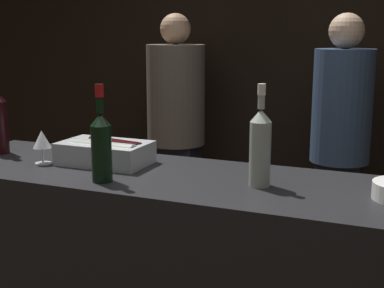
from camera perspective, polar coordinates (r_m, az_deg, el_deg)
name	(u,v)px	position (r m, az deg, el deg)	size (l,w,h in m)	color
wall_back_chalkboard	(304,50)	(3.97, 11.84, 9.78)	(6.40, 0.06, 2.80)	black
ice_bin_with_bottles	(106,152)	(2.23, -9.19, -0.82)	(0.36, 0.22, 0.10)	#B7BABF
wine_glass	(42,140)	(2.28, -15.72, 0.38)	(0.08, 0.08, 0.14)	silver
red_wine_bottle_burgundy	(101,144)	(1.95, -9.65, 0.01)	(0.07, 0.07, 0.36)	black
white_wine_bottle	(260,145)	(1.88, 7.29, -0.14)	(0.08, 0.08, 0.36)	#9EA899
person_in_hoodie	(176,121)	(3.78, -1.72, 2.44)	(0.41, 0.41, 1.65)	black
person_blond_tee	(341,134)	(3.41, 15.56, 0.99)	(0.36, 0.36, 1.64)	black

